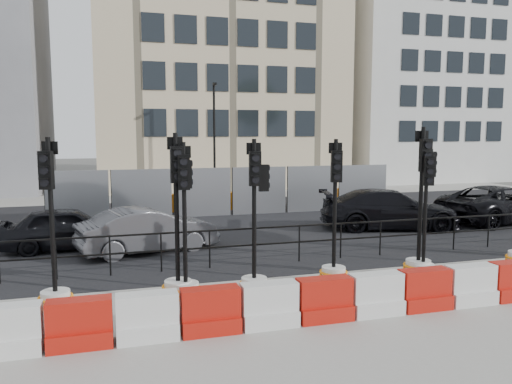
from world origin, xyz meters
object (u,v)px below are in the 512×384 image
object	(u,v)px
traffic_signal_a	(54,277)
car_a	(68,228)
car_c	(390,209)
traffic_signal_d	(255,260)

from	to	relation	value
traffic_signal_a	car_a	world-z (taller)	traffic_signal_a
car_c	car_a	bearing A→B (deg)	105.94
car_a	traffic_signal_d	bearing A→B (deg)	-147.02
traffic_signal_a	car_c	size ratio (longest dim) A/B	0.64
traffic_signal_d	car_a	size ratio (longest dim) A/B	0.86
car_a	car_c	world-z (taller)	car_c
traffic_signal_d	car_a	distance (m)	6.92
traffic_signal_a	traffic_signal_d	xyz separation A→B (m)	(3.92, -0.19, 0.10)
car_a	traffic_signal_a	bearing A→B (deg)	178.53
traffic_signal_a	car_a	xyz separation A→B (m)	(-0.17, 5.39, -0.05)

